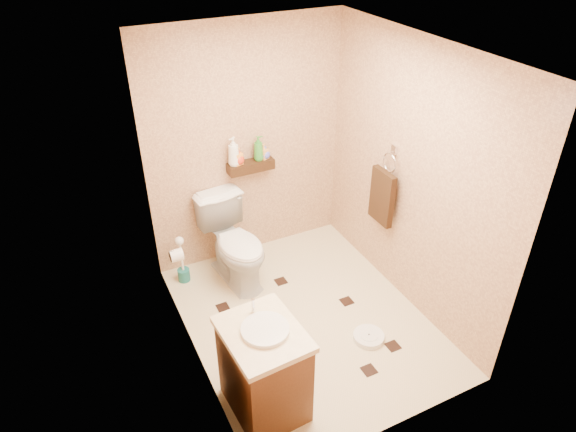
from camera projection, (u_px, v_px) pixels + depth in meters
ground at (305, 319)px, 4.65m from camera, size 2.50×2.50×0.00m
wall_back at (247, 146)px, 4.95m from camera, size 2.00×0.04×2.40m
wall_front at (407, 304)px, 3.06m from camera, size 2.00×0.04×2.40m
wall_left at (184, 239)px, 3.63m from camera, size 0.04×2.50×2.40m
wall_right at (411, 179)px, 4.38m from camera, size 0.04×2.50×2.40m
ceiling at (312, 51)px, 3.36m from camera, size 2.00×2.50×0.02m
wall_shelf at (251, 166)px, 4.99m from camera, size 0.46×0.14×0.10m
floor_accents at (312, 323)px, 4.61m from camera, size 1.24×1.43×0.01m
toilet at (235, 243)px, 4.93m from camera, size 0.56×0.87×0.84m
vanity at (264, 369)px, 3.67m from camera, size 0.55×0.66×0.89m
bathroom_scale at (369, 337)px, 4.43m from camera, size 0.34×0.34×0.05m
toilet_brush at (183, 265)px, 5.02m from camera, size 0.12×0.12×0.52m
towel_ring at (383, 194)px, 4.67m from camera, size 0.12×0.30×0.76m
toilet_paper at (176, 255)px, 4.47m from camera, size 0.12×0.11×0.12m
bottle_a at (234, 151)px, 4.82m from camera, size 0.15×0.15×0.29m
bottle_b at (237, 156)px, 4.86m from camera, size 0.10×0.10×0.18m
bottle_c at (238, 157)px, 4.87m from camera, size 0.16×0.16×0.15m
bottle_d at (258, 148)px, 4.93m from camera, size 0.12×0.12×0.25m
bottle_e at (264, 151)px, 4.97m from camera, size 0.09×0.09×0.16m
bottle_f at (265, 152)px, 4.98m from camera, size 0.12×0.12×0.13m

